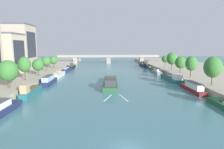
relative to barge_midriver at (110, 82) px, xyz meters
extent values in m
cube|color=#B2A893|center=(-39.88, 18.56, -0.14)|extent=(36.00, 170.00, 1.65)
cube|color=#B2A893|center=(41.74, 18.56, -0.14)|extent=(36.00, 170.00, 1.65)
cube|color=#235633|center=(0.02, 0.63, -0.33)|extent=(4.57, 20.66, 1.28)
cube|color=#235633|center=(0.40, 11.24, -0.20)|extent=(3.69, 1.39, 1.01)
cube|color=#235633|center=(0.02, 0.63, 0.34)|extent=(4.65, 20.66, 0.06)
cube|color=#38383D|center=(-0.23, -6.34, 1.24)|extent=(3.02, 4.21, 1.73)
cube|color=black|center=(-0.15, -4.28, 1.50)|extent=(2.30, 0.11, 0.48)
cube|color=brown|center=(0.10, 2.69, 0.55)|extent=(3.37, 10.78, 0.36)
cylinder|color=#232328|center=(0.38, -5.54, 0.92)|extent=(0.07, 0.07, 1.10)
cube|color=silver|center=(2.61, -13.99, -0.95)|extent=(1.80, 5.91, 0.03)
cube|color=silver|center=(-0.99, -13.87, -0.95)|extent=(2.20, 5.82, 0.03)
cube|color=#1E284C|center=(-20.01, -18.62, -0.22)|extent=(2.46, 1.35, 0.99)
cube|color=#23666B|center=(-20.21, -10.08, -0.35)|extent=(2.35, 10.72, 1.24)
cube|color=#23666B|center=(-20.39, -4.40, -0.22)|extent=(1.96, 1.32, 0.99)
cube|color=#23666B|center=(-20.21, -10.08, 0.30)|extent=(2.39, 10.72, 0.06)
cube|color=tan|center=(-20.10, -13.71, 1.34)|extent=(1.58, 2.18, 2.01)
cube|color=black|center=(-20.13, -12.63, 1.64)|extent=(1.21, 0.07, 0.56)
cube|color=brown|center=(-20.24, -9.02, 0.51)|extent=(1.75, 5.59, 0.36)
cylinder|color=#232328|center=(-19.81, -13.27, 0.88)|extent=(0.07, 0.07, 1.10)
cube|color=#1E284C|center=(-19.48, 2.78, -0.35)|extent=(2.38, 11.13, 1.24)
cube|color=#1E284C|center=(-19.45, 8.69, -0.22)|extent=(2.23, 1.26, 0.99)
cube|color=#1E284C|center=(-19.48, 2.78, 0.30)|extent=(2.43, 11.13, 0.06)
cube|color=#9EBCD6|center=(-19.48, 2.23, 1.04)|extent=(1.94, 7.12, 1.43)
cube|color=#4C4C51|center=(-19.48, 2.23, 1.80)|extent=(2.09, 7.34, 0.08)
cylinder|color=#232328|center=(-19.14, -0.55, 0.88)|extent=(0.07, 0.07, 1.10)
cube|color=silver|center=(-19.98, 17.70, -0.34)|extent=(2.83, 13.75, 1.26)
cube|color=silver|center=(-20.16, 24.89, -0.21)|extent=(2.39, 1.32, 1.00)
cube|color=silver|center=(-19.98, 17.70, 0.32)|extent=(2.88, 13.75, 0.06)
cube|color=tan|center=(-20.06, 20.71, 0.55)|extent=(1.27, 0.93, 0.40)
cube|color=tan|center=(-19.89, 13.87, 0.59)|extent=(1.40, 1.13, 0.48)
cylinder|color=#232328|center=(-19.51, 13.60, 0.90)|extent=(0.07, 0.07, 1.10)
cube|color=#1E284C|center=(-19.91, 33.81, -0.33)|extent=(1.98, 10.31, 1.28)
cube|color=#1E284C|center=(-19.89, 39.31, -0.20)|extent=(1.85, 1.27, 1.01)
cube|color=#1E284C|center=(-19.91, 33.81, 0.34)|extent=(2.02, 10.31, 0.06)
cube|color=#9EBCD6|center=(-19.90, 36.07, 0.57)|extent=(0.97, 0.90, 0.40)
cube|color=#9EBCD6|center=(-19.92, 30.92, 0.61)|extent=(1.07, 1.10, 0.48)
cylinder|color=#232328|center=(-19.63, 30.71, 0.92)|extent=(0.07, 0.07, 1.10)
cube|color=black|center=(-19.32, 46.14, -0.32)|extent=(2.46, 10.87, 1.30)
cube|color=black|center=(-19.54, 51.88, -0.19)|extent=(1.99, 1.34, 1.02)
cube|color=black|center=(-19.32, 46.14, 0.36)|extent=(2.50, 10.87, 0.06)
cube|color=#38383D|center=(-19.18, 42.47, 1.27)|extent=(1.62, 2.22, 1.77)
cube|color=black|center=(-19.23, 43.56, 1.54)|extent=(1.23, 0.08, 0.49)
cube|color=brown|center=(-19.36, 47.22, 0.57)|extent=(1.81, 5.67, 0.36)
cylinder|color=#232328|center=(-18.89, 42.91, 0.94)|extent=(0.07, 0.07, 1.10)
cube|color=#235633|center=(21.81, -17.66, -0.36)|extent=(2.66, 1.24, 0.87)
cube|color=#38383D|center=(21.84, -21.66, 0.30)|extent=(1.40, 0.91, 0.40)
cube|color=maroon|center=(21.70, -8.44, -0.48)|extent=(2.31, 11.84, 0.97)
cube|color=maroon|center=(21.80, -2.18, -0.39)|extent=(2.04, 1.24, 0.85)
cube|color=maroon|center=(21.70, -8.44, 0.03)|extent=(2.35, 11.84, 0.06)
cube|color=white|center=(21.70, -9.03, 0.80)|extent=(1.86, 7.58, 1.47)
cube|color=#4C4C51|center=(21.70, -9.03, 1.57)|extent=(1.99, 7.81, 0.08)
cylinder|color=#232328|center=(21.97, -11.98, 0.61)|extent=(0.07, 0.07, 1.10)
cube|color=#23666B|center=(21.87, 7.88, -0.36)|extent=(3.62, 15.44, 1.21)
cube|color=#23666B|center=(22.03, 15.92, -0.24)|extent=(3.17, 1.31, 0.97)
cube|color=#23666B|center=(21.87, 7.88, 0.27)|extent=(3.69, 15.44, 0.06)
cube|color=white|center=(21.77, 2.65, 1.17)|extent=(2.55, 3.12, 1.73)
cube|color=black|center=(21.80, 4.20, 1.43)|extent=(1.99, 0.07, 0.48)
cube|color=brown|center=(21.90, 9.42, 0.48)|extent=(2.74, 8.05, 0.36)
cylinder|color=#232328|center=(22.28, 3.26, 0.85)|extent=(0.07, 0.07, 1.10)
cube|color=gray|center=(21.34, 24.84, -0.43)|extent=(2.48, 10.05, 1.06)
cube|color=gray|center=(21.54, 30.18, -0.33)|extent=(2.05, 1.30, 0.90)
cube|color=gray|center=(21.34, 24.84, 0.13)|extent=(2.53, 10.05, 0.06)
cube|color=white|center=(21.32, 24.35, 0.76)|extent=(1.97, 6.44, 1.20)
cube|color=#4C4C51|center=(21.32, 24.35, 1.40)|extent=(2.10, 6.64, 0.08)
cylinder|color=#232328|center=(21.54, 21.84, 0.71)|extent=(0.07, 0.07, 1.10)
cube|color=#235633|center=(21.90, 38.66, -0.48)|extent=(2.13, 9.89, 0.97)
cube|color=#235633|center=(21.71, 43.92, -0.38)|extent=(1.73, 1.27, 0.85)
cube|color=#235633|center=(21.90, 38.66, 0.04)|extent=(2.16, 9.89, 0.06)
cube|color=#9E5133|center=(21.82, 40.82, 0.27)|extent=(0.92, 0.93, 0.40)
cube|color=#9E5133|center=(22.00, 35.90, 0.31)|extent=(1.02, 1.13, 0.48)
cylinder|color=#232328|center=(22.27, 35.72, 0.62)|extent=(0.07, 0.07, 1.10)
cube|color=#1E284C|center=(21.20, 53.47, -0.36)|extent=(2.85, 15.29, 1.21)
cube|color=#1E284C|center=(21.27, 61.45, -0.24)|extent=(2.60, 1.27, 0.97)
cube|color=#1E284C|center=(21.20, 53.47, 0.28)|extent=(2.91, 15.29, 0.06)
cube|color=#38383D|center=(21.16, 48.28, 1.45)|extent=(2.07, 3.07, 2.29)
cube|color=black|center=(21.17, 49.81, 1.80)|extent=(1.64, 0.04, 0.64)
cube|color=brown|center=(21.21, 55.00, 0.49)|extent=(2.19, 7.96, 0.36)
cylinder|color=#232328|center=(21.57, 48.88, 0.86)|extent=(0.07, 0.07, 1.10)
cylinder|color=brown|center=(-25.54, -9.65, 2.11)|extent=(0.26, 0.26, 2.86)
ellipsoid|color=#387533|center=(-25.54, -9.65, 5.00)|extent=(4.73, 4.73, 5.29)
cylinder|color=brown|center=(-26.09, 1.25, 2.44)|extent=(0.33, 0.33, 3.51)
ellipsoid|color=#387533|center=(-26.09, 1.25, 5.50)|extent=(3.78, 3.78, 4.76)
cylinder|color=brown|center=(-25.34, 10.58, 1.99)|extent=(0.30, 0.30, 2.62)
ellipsoid|color=#387533|center=(-25.34, 10.58, 4.46)|extent=(3.92, 3.92, 4.21)
cylinder|color=brown|center=(-26.05, 22.32, 2.22)|extent=(0.38, 0.38, 3.08)
ellipsoid|color=#387533|center=(-26.05, 22.32, 4.84)|extent=(3.82, 3.82, 3.91)
cylinder|color=brown|center=(-25.99, 33.23, 2.01)|extent=(0.35, 0.35, 2.65)
ellipsoid|color=#387533|center=(-25.99, 33.23, 4.41)|extent=(3.82, 3.82, 3.91)
cylinder|color=brown|center=(26.88, -8.19, 2.33)|extent=(0.24, 0.24, 3.29)
ellipsoid|color=#387533|center=(26.88, -8.19, 5.52)|extent=(4.58, 4.58, 5.62)
cylinder|color=brown|center=(26.90, 4.41, 2.33)|extent=(0.27, 0.27, 3.30)
ellipsoid|color=#387533|center=(26.90, 4.41, 5.33)|extent=(3.85, 3.85, 4.91)
cylinder|color=brown|center=(27.68, 15.12, 2.04)|extent=(0.28, 0.28, 2.73)
ellipsoid|color=#387533|center=(27.68, 15.12, 4.68)|extent=(4.26, 4.26, 4.62)
cylinder|color=brown|center=(27.57, 24.47, 2.41)|extent=(0.25, 0.25, 3.46)
ellipsoid|color=#387533|center=(27.57, 24.47, 5.61)|extent=(4.61, 4.61, 5.35)
cylinder|color=brown|center=(27.95, 34.65, 2.20)|extent=(0.25, 0.25, 3.04)
ellipsoid|color=#387533|center=(27.95, 34.65, 4.68)|extent=(3.48, 3.48, 3.49)
cube|color=beige|center=(-41.39, 16.70, 8.01)|extent=(14.64, 11.40, 14.66)
cube|color=#232833|center=(-34.05, 16.70, 8.74)|extent=(0.04, 9.12, 8.80)
cube|color=#B2A38E|center=(-41.39, 33.25, 10.51)|extent=(11.59, 12.93, 19.67)
cube|color=#4C515B|center=(-41.39, 33.25, 20.60)|extent=(11.94, 13.32, 0.50)
cube|color=#232833|center=(-35.57, 33.25, 11.50)|extent=(0.04, 10.34, 11.80)
cube|color=gray|center=(0.93, 74.01, 3.60)|extent=(69.62, 4.40, 0.60)
cube|color=gray|center=(0.93, 72.01, 4.35)|extent=(69.62, 0.30, 0.90)
cube|color=gray|center=(0.93, 76.01, 4.35)|extent=(69.62, 0.30, 0.90)
cube|color=gray|center=(-21.88, 74.01, 1.17)|extent=(2.80, 3.60, 4.26)
cube|color=gray|center=(0.93, 74.01, 1.17)|extent=(2.80, 3.60, 4.26)
cube|color=gray|center=(23.74, 74.01, 1.17)|extent=(2.80, 3.60, 4.26)
camera|label=1|loc=(-1.65, -56.73, 11.09)|focal=30.28mm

